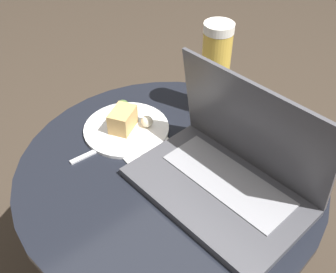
# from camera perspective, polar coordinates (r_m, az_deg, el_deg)

# --- Properties ---
(table) EXTENTS (0.72, 0.72, 0.54)m
(table) POSITION_cam_1_polar(r_m,az_deg,el_deg) (1.02, 0.28, -9.85)
(table) COLOR #515156
(table) RESTS_ON ground_plane
(napkin) EXTENTS (0.20, 0.15, 0.00)m
(napkin) POSITION_cam_1_polar(r_m,az_deg,el_deg) (1.00, -5.46, 0.36)
(napkin) COLOR white
(napkin) RESTS_ON table
(laptop) EXTENTS (0.39, 0.25, 0.25)m
(laptop) POSITION_cam_1_polar(r_m,az_deg,el_deg) (0.85, 8.76, -4.81)
(laptop) COLOR #47474C
(laptop) RESTS_ON table
(beer_glass) EXTENTS (0.07, 0.07, 0.25)m
(beer_glass) POSITION_cam_1_polar(r_m,az_deg,el_deg) (1.02, 6.86, 9.54)
(beer_glass) COLOR gold
(beer_glass) RESTS_ON table
(snack_plate) EXTENTS (0.22, 0.22, 0.06)m
(snack_plate) POSITION_cam_1_polar(r_m,az_deg,el_deg) (1.01, -6.00, 1.84)
(snack_plate) COLOR white
(snack_plate) RESTS_ON table
(fork) EXTENTS (0.03, 0.19, 0.00)m
(fork) POSITION_cam_1_polar(r_m,az_deg,el_deg) (0.98, -8.43, -1.14)
(fork) COLOR silver
(fork) RESTS_ON table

